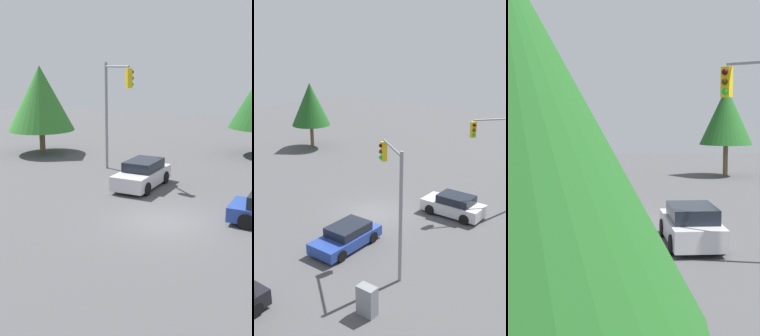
% 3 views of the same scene
% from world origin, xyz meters
% --- Properties ---
extents(ground_plane, '(80.00, 80.00, 0.00)m').
position_xyz_m(ground_plane, '(0.00, 0.00, 0.00)').
color(ground_plane, '#4C4C4F').
extents(sedan_blue, '(2.06, 4.51, 1.36)m').
position_xyz_m(sedan_blue, '(1.62, -4.67, 0.66)').
color(sedan_blue, '#233D93').
rests_on(sedan_blue, ground_plane).
extents(sedan_silver, '(4.23, 1.97, 1.51)m').
position_xyz_m(sedan_silver, '(4.52, 3.14, 0.73)').
color(sedan_silver, silver).
rests_on(sedan_silver, ground_plane).
extents(traffic_signal_main, '(2.74, 3.13, 6.82)m').
position_xyz_m(traffic_signal_main, '(6.54, 5.95, 4.65)').
color(traffic_signal_main, gray).
rests_on(traffic_signal_main, ground_plane).
extents(traffic_signal_cross, '(2.79, 2.22, 6.91)m').
position_xyz_m(traffic_signal_cross, '(5.19, -4.94, 4.66)').
color(traffic_signal_cross, gray).
rests_on(traffic_signal_cross, ground_plane).
extents(electrical_cabinet, '(0.89, 0.55, 1.44)m').
position_xyz_m(electrical_cabinet, '(6.54, -8.77, 0.72)').
color(electrical_cabinet, gray).
rests_on(electrical_cabinet, ground_plane).
extents(tree_far, '(4.08, 4.08, 6.93)m').
position_xyz_m(tree_far, '(-16.13, 9.52, 4.68)').
color(tree_far, brown).
rests_on(tree_far, ground_plane).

